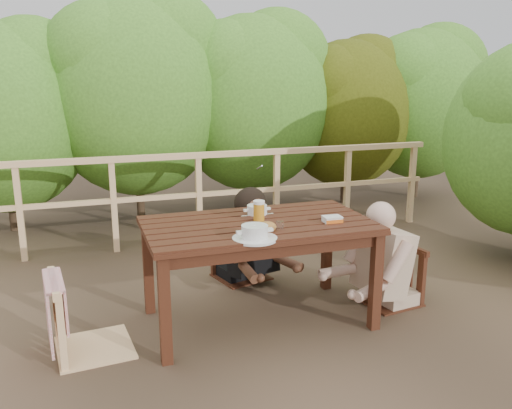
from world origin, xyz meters
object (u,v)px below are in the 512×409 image
object	(u,v)px
beer_glass	(259,212)
chair_far	(241,232)
chair_right	(391,251)
chair_left	(89,278)
tumbler	(280,226)
table	(258,273)
diner_right	(396,219)
butter_tub	(332,220)
soup_far	(257,211)
bread_roll	(267,227)
soup_near	(255,233)
woman	(240,207)

from	to	relation	value
beer_glass	chair_far	bearing A→B (deg)	82.23
chair_far	chair_right	world-z (taller)	chair_right
chair_far	chair_left	bearing A→B (deg)	-160.42
tumbler	table	bearing A→B (deg)	111.45
diner_right	butter_tub	distance (m)	0.67
tumbler	chair_right	bearing A→B (deg)	10.77
soup_far	butter_tub	xyz separation A→B (m)	(0.45, -0.38, -0.01)
soup_far	bread_roll	xyz separation A→B (m)	(-0.08, -0.44, -0.00)
chair_right	tumbler	bearing A→B (deg)	-87.39
soup_near	bread_roll	bearing A→B (deg)	43.70
chair_far	woman	size ratio (longest dim) A/B	0.66
chair_right	butter_tub	xyz separation A→B (m)	(-0.61, -0.15, 0.35)
chair_left	tumbler	world-z (taller)	chair_left
soup_far	chair_far	bearing A→B (deg)	84.02
diner_right	bread_roll	xyz separation A→B (m)	(-1.17, -0.21, 0.10)
woman	beer_glass	world-z (taller)	woman
table	woman	xyz separation A→B (m)	(0.13, 0.89, 0.28)
chair_left	beer_glass	distance (m)	1.27
chair_right	soup_near	distance (m)	1.36
woman	bread_roll	world-z (taller)	woman
chair_far	soup_near	world-z (taller)	chair_far
table	tumbler	world-z (taller)	tumbler
woman	diner_right	distance (m)	1.37
table	bread_roll	size ratio (longest dim) A/B	11.95
table	beer_glass	size ratio (longest dim) A/B	10.03
chair_far	woman	distance (m)	0.22
chair_right	soup_near	size ratio (longest dim) A/B	2.94
beer_glass	butter_tub	bearing A→B (deg)	-22.77
diner_right	beer_glass	world-z (taller)	diner_right
chair_right	bread_roll	distance (m)	1.22
beer_glass	butter_tub	xyz separation A→B (m)	(0.50, -0.21, -0.05)
chair_far	beer_glass	size ratio (longest dim) A/B	5.36
butter_tub	bread_roll	bearing A→B (deg)	-171.01
woman	butter_tub	bearing A→B (deg)	94.39
chair_right	butter_tub	distance (m)	0.72
chair_right	soup_far	xyz separation A→B (m)	(-1.06, 0.23, 0.37)
bread_roll	chair_far	bearing A→B (deg)	82.33
woman	soup_near	xyz separation A→B (m)	(-0.28, -1.24, 0.15)
table	woman	world-z (taller)	woman
chair_left	chair_far	distance (m)	1.63
woman	table	bearing A→B (deg)	66.25
soup_near	soup_far	bearing A→B (deg)	69.86
chair_left	chair_right	xyz separation A→B (m)	(2.33, 0.04, -0.07)
table	beer_glass	xyz separation A→B (m)	(0.02, 0.04, 0.46)
table	tumbler	size ratio (longest dim) A/B	23.63
diner_right	beer_glass	bearing A→B (deg)	78.99
chair_right	soup_far	world-z (taller)	chair_right
bread_roll	tumbler	bearing A→B (deg)	6.66
table	diner_right	distance (m)	1.20
beer_glass	diner_right	bearing A→B (deg)	-2.85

